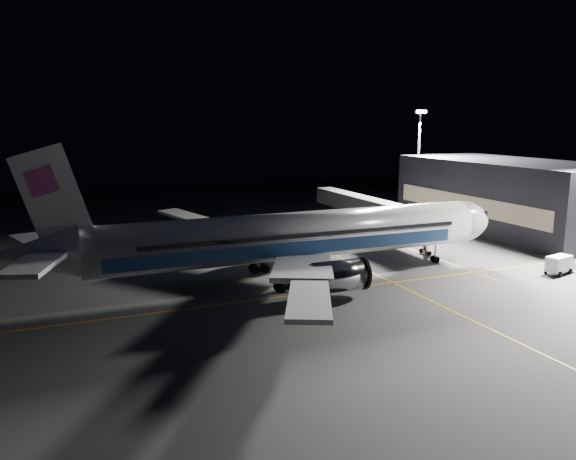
{
  "coord_description": "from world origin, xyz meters",
  "views": [
    {
      "loc": [
        -25.68,
        -59.89,
        18.83
      ],
      "look_at": [
        -0.78,
        0.19,
        6.0
      ],
      "focal_mm": 35.0,
      "sensor_mm": 36.0,
      "label": 1
    }
  ],
  "objects_px": {
    "airliner": "(286,237)",
    "baggage_tug": "(282,250)",
    "jet_bridge": "(375,209)",
    "floodlight_mast_north": "(419,153)",
    "safety_cone_b": "(232,254)",
    "service_truck": "(561,264)",
    "safety_cone_c": "(218,260)",
    "safety_cone_a": "(307,256)"
  },
  "relations": [
    {
      "from": "floodlight_mast_north",
      "to": "baggage_tug",
      "type": "relative_size",
      "value": 6.58
    },
    {
      "from": "safety_cone_a",
      "to": "safety_cone_b",
      "type": "xyz_separation_m",
      "value": [
        -9.31,
        5.23,
        0.0
      ]
    },
    {
      "from": "safety_cone_a",
      "to": "safety_cone_c",
      "type": "xyz_separation_m",
      "value": [
        -12.11,
        2.36,
        0.02
      ]
    },
    {
      "from": "baggage_tug",
      "to": "safety_cone_b",
      "type": "xyz_separation_m",
      "value": [
        -6.55,
        2.88,
        -0.65
      ]
    },
    {
      "from": "floodlight_mast_north",
      "to": "safety_cone_c",
      "type": "xyz_separation_m",
      "value": [
        -46.44,
        -20.85,
        -12.09
      ]
    },
    {
      "from": "safety_cone_a",
      "to": "floodlight_mast_north",
      "type": "bearing_deg",
      "value": 34.07
    },
    {
      "from": "airliner",
      "to": "service_truck",
      "type": "relative_size",
      "value": 12.98
    },
    {
      "from": "safety_cone_b",
      "to": "jet_bridge",
      "type": "bearing_deg",
      "value": 8.99
    },
    {
      "from": "airliner",
      "to": "baggage_tug",
      "type": "bearing_deg",
      "value": 70.25
    },
    {
      "from": "jet_bridge",
      "to": "service_truck",
      "type": "distance_m",
      "value": 30.29
    },
    {
      "from": "safety_cone_a",
      "to": "service_truck",
      "type": "bearing_deg",
      "value": -36.78
    },
    {
      "from": "floodlight_mast_north",
      "to": "service_truck",
      "type": "distance_m",
      "value": 44.76
    },
    {
      "from": "floodlight_mast_north",
      "to": "baggage_tug",
      "type": "xyz_separation_m",
      "value": [
        -37.08,
        -20.87,
        -11.45
      ]
    },
    {
      "from": "jet_bridge",
      "to": "safety_cone_c",
      "type": "bearing_deg",
      "value": -166.31
    },
    {
      "from": "floodlight_mast_north",
      "to": "safety_cone_c",
      "type": "height_order",
      "value": "floodlight_mast_north"
    },
    {
      "from": "baggage_tug",
      "to": "safety_cone_a",
      "type": "relative_size",
      "value": 5.91
    },
    {
      "from": "airliner",
      "to": "baggage_tug",
      "type": "xyz_separation_m",
      "value": [
        3.99,
        11.12,
        -4.25
      ]
    },
    {
      "from": "airliner",
      "to": "safety_cone_a",
      "type": "height_order",
      "value": "airliner"
    },
    {
      "from": "service_truck",
      "to": "baggage_tug",
      "type": "bearing_deg",
      "value": 129.7
    },
    {
      "from": "baggage_tug",
      "to": "safety_cone_a",
      "type": "height_order",
      "value": "baggage_tug"
    },
    {
      "from": "baggage_tug",
      "to": "safety_cone_b",
      "type": "relative_size",
      "value": 5.87
    },
    {
      "from": "service_truck",
      "to": "airliner",
      "type": "bearing_deg",
      "value": 148.94
    },
    {
      "from": "jet_bridge",
      "to": "floodlight_mast_north",
      "type": "xyz_separation_m",
      "value": [
        18.0,
        13.93,
        7.79
      ]
    },
    {
      "from": "jet_bridge",
      "to": "floodlight_mast_north",
      "type": "height_order",
      "value": "floodlight_mast_north"
    },
    {
      "from": "floodlight_mast_north",
      "to": "safety_cone_c",
      "type": "distance_m",
      "value": 52.32
    },
    {
      "from": "service_truck",
      "to": "baggage_tug",
      "type": "relative_size",
      "value": 1.51
    },
    {
      "from": "airliner",
      "to": "safety_cone_c",
      "type": "relative_size",
      "value": 108.61
    },
    {
      "from": "safety_cone_a",
      "to": "airliner",
      "type": "bearing_deg",
      "value": -127.57
    },
    {
      "from": "floodlight_mast_north",
      "to": "safety_cone_a",
      "type": "height_order",
      "value": "floodlight_mast_north"
    },
    {
      "from": "baggage_tug",
      "to": "service_truck",
      "type": "bearing_deg",
      "value": -49.97
    },
    {
      "from": "airliner",
      "to": "jet_bridge",
      "type": "height_order",
      "value": "airliner"
    },
    {
      "from": "airliner",
      "to": "floodlight_mast_north",
      "type": "bearing_deg",
      "value": 37.91
    },
    {
      "from": "jet_bridge",
      "to": "safety_cone_c",
      "type": "relative_size",
      "value": 60.77
    },
    {
      "from": "airliner",
      "to": "floodlight_mast_north",
      "type": "xyz_separation_m",
      "value": [
        41.08,
        31.99,
        7.21
      ]
    },
    {
      "from": "airliner",
      "to": "safety_cone_b",
      "type": "height_order",
      "value": "airliner"
    },
    {
      "from": "safety_cone_a",
      "to": "baggage_tug",
      "type": "bearing_deg",
      "value": 139.62
    },
    {
      "from": "airliner",
      "to": "safety_cone_b",
      "type": "bearing_deg",
      "value": 100.36
    },
    {
      "from": "airliner",
      "to": "safety_cone_a",
      "type": "distance_m",
      "value": 12.11
    },
    {
      "from": "airliner",
      "to": "safety_cone_c",
      "type": "xyz_separation_m",
      "value": [
        -5.36,
        11.13,
        -4.88
      ]
    },
    {
      "from": "airliner",
      "to": "floodlight_mast_north",
      "type": "distance_m",
      "value": 52.56
    },
    {
      "from": "baggage_tug",
      "to": "safety_cone_a",
      "type": "xyz_separation_m",
      "value": [
        2.76,
        -2.35,
        -0.65
      ]
    },
    {
      "from": "jet_bridge",
      "to": "safety_cone_a",
      "type": "xyz_separation_m",
      "value": [
        -16.33,
        -9.28,
        -4.32
      ]
    }
  ]
}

